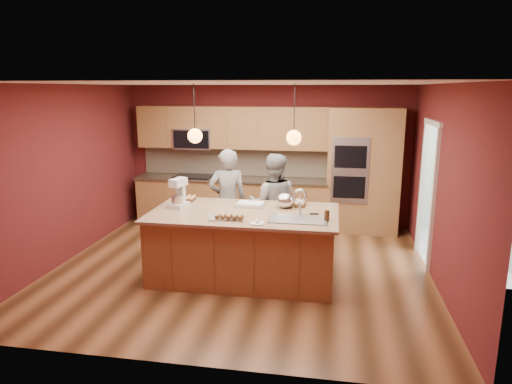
% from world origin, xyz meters
% --- Properties ---
extents(floor, '(5.50, 5.50, 0.00)m').
position_xyz_m(floor, '(0.00, 0.00, 0.00)').
color(floor, '#422714').
rests_on(floor, ground).
extents(ceiling, '(5.50, 5.50, 0.00)m').
position_xyz_m(ceiling, '(0.00, 0.00, 2.70)').
color(ceiling, white).
rests_on(ceiling, ground).
extents(wall_back, '(5.50, 0.00, 5.50)m').
position_xyz_m(wall_back, '(0.00, 2.50, 1.35)').
color(wall_back, '#551819').
rests_on(wall_back, ground).
extents(wall_front, '(5.50, 0.00, 5.50)m').
position_xyz_m(wall_front, '(0.00, -2.50, 1.35)').
color(wall_front, '#551819').
rests_on(wall_front, ground).
extents(wall_left, '(0.00, 5.00, 5.00)m').
position_xyz_m(wall_left, '(-2.75, 0.00, 1.35)').
color(wall_left, '#551819').
rests_on(wall_left, ground).
extents(wall_right, '(0.00, 5.00, 5.00)m').
position_xyz_m(wall_right, '(2.75, 0.00, 1.35)').
color(wall_right, '#551819').
rests_on(wall_right, ground).
extents(cabinet_run, '(3.74, 0.64, 2.30)m').
position_xyz_m(cabinet_run, '(-0.68, 2.25, 0.98)').
color(cabinet_run, brown).
rests_on(cabinet_run, floor).
extents(oven_column, '(1.30, 0.62, 2.30)m').
position_xyz_m(oven_column, '(1.85, 2.19, 1.15)').
color(oven_column, brown).
rests_on(oven_column, floor).
extents(doorway_trim, '(0.08, 1.11, 2.20)m').
position_xyz_m(doorway_trim, '(2.73, 0.80, 1.05)').
color(doorway_trim, silver).
rests_on(doorway_trim, wall_right).
extents(pendant_left, '(0.20, 0.20, 0.80)m').
position_xyz_m(pendant_left, '(-0.58, -0.27, 2.00)').
color(pendant_left, black).
rests_on(pendant_left, ceiling).
extents(pendant_right, '(0.20, 0.20, 0.80)m').
position_xyz_m(pendant_right, '(0.78, -0.27, 2.00)').
color(pendant_right, black).
rests_on(pendant_right, ceiling).
extents(island, '(2.60, 1.45, 1.34)m').
position_xyz_m(island, '(0.12, -0.28, 0.49)').
color(island, brown).
rests_on(island, floor).
extents(person_left, '(0.72, 0.59, 1.70)m').
position_xyz_m(person_left, '(-0.36, 0.70, 0.85)').
color(person_left, black).
rests_on(person_left, floor).
extents(person_right, '(0.84, 0.67, 1.64)m').
position_xyz_m(person_right, '(0.38, 0.70, 0.82)').
color(person_right, slate).
rests_on(person_right, floor).
extents(stand_mixer, '(0.28, 0.34, 0.42)m').
position_xyz_m(stand_mixer, '(-0.88, -0.18, 1.14)').
color(stand_mixer, silver).
rests_on(stand_mixer, island).
extents(sheet_cake, '(0.43, 0.33, 0.05)m').
position_xyz_m(sheet_cake, '(0.13, 0.07, 0.98)').
color(sheet_cake, white).
rests_on(sheet_cake, island).
extents(cooling_rack, '(0.45, 0.37, 0.02)m').
position_xyz_m(cooling_rack, '(-0.11, -0.64, 0.97)').
color(cooling_rack, '#B0B4B8').
rests_on(cooling_rack, island).
extents(mixing_bowl, '(0.26, 0.26, 0.22)m').
position_xyz_m(mixing_bowl, '(0.64, 0.05, 1.06)').
color(mixing_bowl, silver).
rests_on(mixing_bowl, island).
extents(plate, '(0.18, 0.18, 0.01)m').
position_xyz_m(plate, '(0.38, -0.82, 0.96)').
color(plate, silver).
rests_on(plate, island).
extents(tumbler, '(0.07, 0.07, 0.14)m').
position_xyz_m(tumbler, '(1.25, -0.53, 1.03)').
color(tumbler, '#3C2411').
rests_on(tumbler, island).
extents(phone, '(0.13, 0.09, 0.01)m').
position_xyz_m(phone, '(1.07, -0.24, 0.96)').
color(phone, black).
rests_on(phone, island).
extents(cupcakes_left, '(0.24, 0.24, 0.07)m').
position_xyz_m(cupcakes_left, '(-0.87, 0.21, 0.99)').
color(cupcakes_left, tan).
rests_on(cupcakes_left, island).
extents(cupcakes_rack, '(0.38, 0.15, 0.07)m').
position_xyz_m(cupcakes_rack, '(-0.01, -0.71, 1.01)').
color(cupcakes_rack, tan).
rests_on(cupcakes_rack, island).
extents(cupcakes_right, '(0.26, 0.34, 0.08)m').
position_xyz_m(cupcakes_right, '(0.81, 0.21, 0.99)').
color(cupcakes_right, tan).
rests_on(cupcakes_right, island).
extents(dryer, '(0.70, 0.71, 0.93)m').
position_xyz_m(dryer, '(4.21, 1.52, 0.46)').
color(dryer, silver).
rests_on(dryer, floor).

